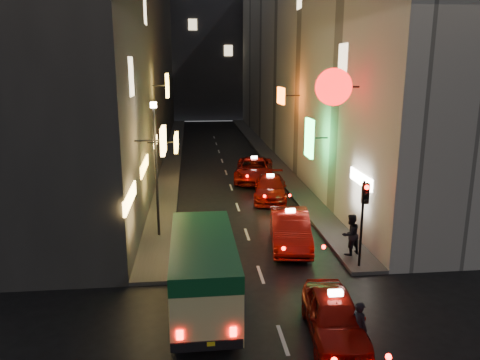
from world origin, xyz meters
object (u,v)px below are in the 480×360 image
object	(u,v)px
taxi_near	(334,313)
pedestrian_crossing	(359,324)
minibus	(203,265)
traffic_light	(364,206)
lamp_post	(156,161)

from	to	relation	value
taxi_near	pedestrian_crossing	bearing A→B (deg)	-57.54
minibus	taxi_near	distance (m)	4.42
traffic_light	minibus	bearing A→B (deg)	-159.10
taxi_near	traffic_light	xyz separation A→B (m)	(2.46, 4.47, 1.89)
taxi_near	minibus	bearing A→B (deg)	151.53
traffic_light	lamp_post	bearing A→B (deg)	151.09
pedestrian_crossing	lamp_post	size ratio (longest dim) A/B	0.28
minibus	traffic_light	xyz separation A→B (m)	(6.28, 2.40, 1.10)
minibus	lamp_post	size ratio (longest dim) A/B	0.94
taxi_near	traffic_light	distance (m)	5.44
minibus	taxi_near	xyz separation A→B (m)	(3.82, -2.07, -0.79)
minibus	taxi_near	world-z (taller)	minibus
pedestrian_crossing	lamp_post	world-z (taller)	lamp_post
pedestrian_crossing	lamp_post	xyz separation A→B (m)	(-6.23, 9.77, 2.85)
taxi_near	traffic_light	world-z (taller)	traffic_light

